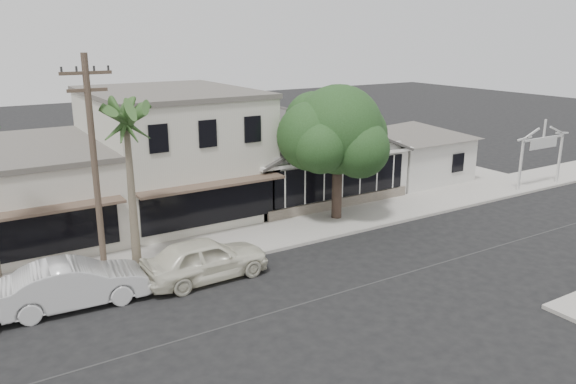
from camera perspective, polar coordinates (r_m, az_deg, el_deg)
ground at (r=22.90m, az=8.26°, el=-9.26°), size 140.00×140.00×0.00m
sidewalk_north at (r=25.03m, az=-16.65°, el=-7.36°), size 90.00×3.50×0.15m
corner_shop at (r=34.48m, az=1.47°, el=4.06°), size 10.40×8.60×5.10m
side_cottage at (r=39.05m, az=12.38°, el=3.42°), size 6.00×6.00×3.00m
arch_sign at (r=38.83m, az=24.51°, el=4.79°), size 4.12×0.12×3.95m
row_building_near at (r=31.71m, az=-11.76°, el=3.86°), size 8.00×10.00×6.50m
utility_pole at (r=21.93m, az=-19.01°, el=2.16°), size 1.80×0.24×9.00m
car_0 at (r=23.02m, az=-8.41°, el=-6.74°), size 5.21×2.21×1.76m
car_1 at (r=22.10m, az=-20.92°, el=-8.71°), size 5.33×2.15×1.72m
shade_tree at (r=29.22m, az=4.80°, el=6.10°), size 6.48×5.86×7.19m
palm_east at (r=22.34m, az=-16.17°, el=7.26°), size 2.75×2.75×7.72m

